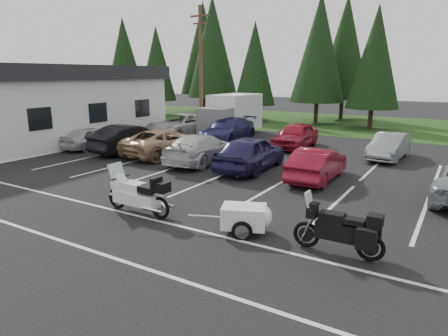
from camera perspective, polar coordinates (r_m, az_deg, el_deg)
ground at (r=14.63m, az=2.39°, el=-4.08°), size 120.00×120.00×0.00m
grass_strip at (r=37.10m, az=20.83°, el=5.70°), size 80.00×16.00×0.01m
lake_water at (r=67.41m, az=29.33°, el=7.93°), size 70.00×50.00×0.02m
building at (r=29.66m, az=-25.56°, el=8.33°), size 10.60×15.60×4.90m
utility_pole at (r=29.45m, az=-3.34°, el=13.94°), size 1.60×0.26×9.00m
box_truck at (r=28.93m, az=0.61°, el=7.53°), size 2.40×5.60×2.90m
stall_markings at (r=16.34m, az=5.81°, el=-2.26°), size 32.00×16.00×0.01m
conifer_0 at (r=49.16m, az=-14.08°, el=15.11°), size 4.58×4.58×10.66m
conifer_1 at (r=44.10m, az=-9.58°, el=14.47°), size 3.96×3.96×9.22m
conifer_2 at (r=41.84m, az=-1.65°, el=16.86°), size 5.10×5.10×11.89m
conifer_3 at (r=37.80m, az=4.41°, el=14.65°), size 3.87×3.87×9.02m
conifer_4 at (r=37.09m, az=13.46°, el=16.31°), size 4.80×4.80×11.17m
conifer_5 at (r=34.51m, az=20.83°, el=14.58°), size 4.14×4.14×9.63m
conifer_back_a at (r=47.56m, az=-2.98°, el=16.71°), size 5.28×5.28×12.30m
conifer_back_b at (r=41.22m, az=16.94°, el=16.11°), size 4.97×4.97×11.58m
car_near_0 at (r=25.15m, az=-18.24°, el=4.17°), size 1.58×3.88×1.32m
car_near_1 at (r=23.31m, az=-13.22°, el=4.14°), size 2.08×4.94×1.59m
car_near_2 at (r=22.04m, az=-8.25°, el=3.69°), size 2.91×5.49×1.47m
car_near_3 at (r=20.01m, az=-3.24°, el=2.79°), size 2.33×5.09×1.44m
car_near_4 at (r=18.52m, az=3.84°, el=2.20°), size 2.12×4.83×1.62m
car_near_5 at (r=17.15m, az=13.21°, el=0.56°), size 1.56×4.22×1.38m
car_far_0 at (r=28.43m, az=-6.17°, el=6.07°), size 3.26×6.13×1.64m
car_far_1 at (r=26.32m, az=0.57°, el=5.46°), size 2.53×5.44×1.54m
car_far_2 at (r=24.48m, az=10.18°, el=4.61°), size 1.86×4.46×1.51m
car_far_3 at (r=22.62m, az=22.52°, el=2.88°), size 1.69×4.16×1.34m
touring_motorcycle at (r=12.93m, az=-12.32°, el=-3.08°), size 2.86×0.91×1.58m
cargo_trailer at (r=11.24m, az=2.85°, el=-7.36°), size 2.01×1.59×0.82m
adventure_motorcycle at (r=10.25m, az=15.98°, el=-7.84°), size 2.52×0.91×1.52m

